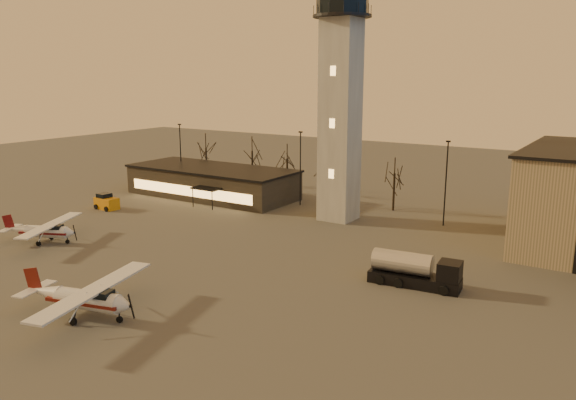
{
  "coord_description": "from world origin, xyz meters",
  "views": [
    {
      "loc": [
        31.31,
        -30.33,
        17.55
      ],
      "look_at": [
        3.48,
        13.0,
        6.04
      ],
      "focal_mm": 35.0,
      "sensor_mm": 36.0,
      "label": 1
    }
  ],
  "objects": [
    {
      "name": "service_cart",
      "position": [
        -28.6,
        18.0,
        0.8
      ],
      "size": [
        3.4,
        2.28,
        2.09
      ],
      "rotation": [
        0.0,
        0.0,
        -0.06
      ],
      "color": "#C57A0B",
      "rests_on": "ground"
    },
    {
      "name": "terminal",
      "position": [
        -21.99,
        31.98,
        2.16
      ],
      "size": [
        25.4,
        12.2,
        4.3
      ],
      "color": "black",
      "rests_on": "ground"
    },
    {
      "name": "ground",
      "position": [
        0.0,
        0.0,
        0.0
      ],
      "size": [
        220.0,
        220.0,
        0.0
      ],
      "primitive_type": "plane",
      "color": "#403D3B",
      "rests_on": "ground"
    },
    {
      "name": "cessna_front",
      "position": [
        -1.7,
        -5.79,
        1.17
      ],
      "size": [
        9.93,
        12.39,
        3.42
      ],
      "rotation": [
        0.0,
        0.0,
        0.25
      ],
      "color": "silver",
      "rests_on": "ground"
    },
    {
      "name": "fuel_truck",
      "position": [
        15.97,
        13.42,
        1.12
      ],
      "size": [
        7.86,
        3.17,
        2.85
      ],
      "rotation": [
        0.0,
        0.0,
        0.1
      ],
      "color": "black",
      "rests_on": "ground"
    },
    {
      "name": "tree_row",
      "position": [
        -13.7,
        39.16,
        5.94
      ],
      "size": [
        37.2,
        9.2,
        8.8
      ],
      "color": "black",
      "rests_on": "ground"
    },
    {
      "name": "light_poles",
      "position": [
        0.5,
        31.0,
        5.41
      ],
      "size": [
        58.5,
        12.25,
        10.14
      ],
      "color": "black",
      "rests_on": "ground"
    },
    {
      "name": "control_tower",
      "position": [
        0.0,
        30.0,
        16.33
      ],
      "size": [
        6.8,
        6.8,
        32.6
      ],
      "color": "gray",
      "rests_on": "ground"
    },
    {
      "name": "cessna_rear",
      "position": [
        -21.3,
        4.24,
        1.02
      ],
      "size": [
        8.7,
        10.43,
        3.0
      ],
      "rotation": [
        0.0,
        0.0,
        0.43
      ],
      "color": "silver",
      "rests_on": "ground"
    }
  ]
}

